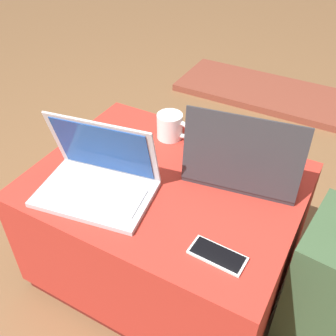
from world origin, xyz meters
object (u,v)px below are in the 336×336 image
(laptop_far, at_px, (243,163))
(coffee_mug, at_px, (171,126))
(backpack, at_px, (326,285))
(laptop_near, at_px, (98,178))
(cell_phone, at_px, (217,255))

(laptop_far, height_order, coffee_mug, laptop_far)
(laptop_far, distance_m, backpack, 0.47)
(laptop_far, relative_size, backpack, 0.71)
(laptop_far, height_order, backpack, laptop_far)
(backpack, distance_m, coffee_mug, 0.75)
(laptop_near, height_order, cell_phone, laptop_near)
(laptop_near, bearing_deg, laptop_far, 27.84)
(laptop_near, height_order, backpack, laptop_near)
(laptop_far, relative_size, coffee_mug, 2.92)
(laptop_near, relative_size, coffee_mug, 2.85)
(coffee_mug, bearing_deg, laptop_far, -15.29)
(laptop_near, bearing_deg, coffee_mug, 71.84)
(backpack, height_order, coffee_mug, coffee_mug)
(laptop_near, bearing_deg, cell_phone, -17.56)
(laptop_near, distance_m, cell_phone, 0.44)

